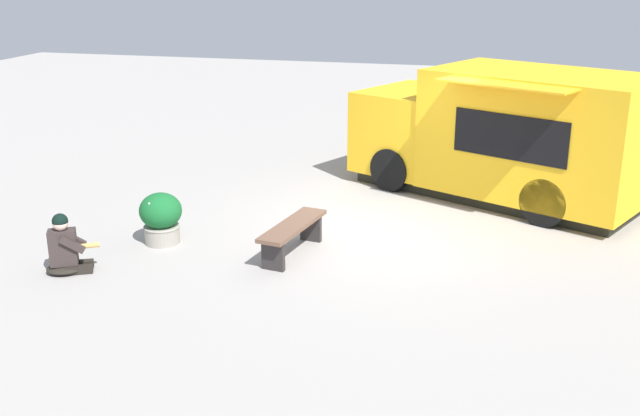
% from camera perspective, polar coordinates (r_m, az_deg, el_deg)
% --- Properties ---
extents(ground_plane, '(40.00, 40.00, 0.00)m').
position_cam_1_polar(ground_plane, '(12.50, 5.17, -1.46)').
color(ground_plane, '#A09B95').
extents(food_truck, '(5.71, 4.46, 2.37)m').
position_cam_1_polar(food_truck, '(14.15, 13.78, 5.18)').
color(food_truck, yellow).
rests_on(food_truck, ground_plane).
extents(person_customer, '(0.78, 0.63, 0.87)m').
position_cam_1_polar(person_customer, '(11.17, -18.69, -2.96)').
color(person_customer, black).
rests_on(person_customer, ground_plane).
extents(planter_flowering_far, '(0.66, 0.66, 0.81)m').
position_cam_1_polar(planter_flowering_far, '(11.90, -11.93, -0.67)').
color(planter_flowering_far, gray).
rests_on(planter_flowering_far, ground_plane).
extents(plaza_bench, '(0.66, 1.65, 0.49)m').
position_cam_1_polar(plaza_bench, '(11.21, -2.07, -1.78)').
color(plaza_bench, brown).
rests_on(plaza_bench, ground_plane).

